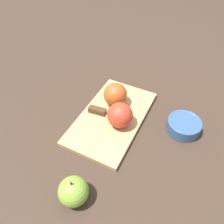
{
  "coord_description": "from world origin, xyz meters",
  "views": [
    {
      "loc": [
        0.45,
        0.29,
        0.6
      ],
      "look_at": [
        0.0,
        0.0,
        0.04
      ],
      "focal_mm": 35.0,
      "sensor_mm": 36.0,
      "label": 1
    }
  ],
  "objects_px": {
    "apple_half_right": "(120,115)",
    "bowl": "(184,125)",
    "apple_half_left": "(115,95)",
    "knife": "(100,111)",
    "apple_whole": "(73,191)"
  },
  "relations": [
    {
      "from": "apple_half_left",
      "to": "bowl",
      "type": "xyz_separation_m",
      "value": [
        -0.02,
        0.26,
        -0.03
      ]
    },
    {
      "from": "apple_whole",
      "to": "bowl",
      "type": "xyz_separation_m",
      "value": [
        -0.39,
        0.17,
        -0.02
      ]
    },
    {
      "from": "apple_half_right",
      "to": "apple_half_left",
      "type": "bearing_deg",
      "value": 125.14
    },
    {
      "from": "apple_half_left",
      "to": "apple_whole",
      "type": "distance_m",
      "value": 0.38
    },
    {
      "from": "apple_half_right",
      "to": "bowl",
      "type": "height_order",
      "value": "apple_half_right"
    },
    {
      "from": "apple_whole",
      "to": "apple_half_left",
      "type": "bearing_deg",
      "value": -165.32
    },
    {
      "from": "apple_half_left",
      "to": "apple_half_right",
      "type": "relative_size",
      "value": 1.0
    },
    {
      "from": "bowl",
      "to": "apple_half_right",
      "type": "bearing_deg",
      "value": -61.58
    },
    {
      "from": "apple_half_left",
      "to": "bowl",
      "type": "distance_m",
      "value": 0.26
    },
    {
      "from": "apple_half_left",
      "to": "apple_whole",
      "type": "bearing_deg",
      "value": -60.5
    },
    {
      "from": "apple_half_left",
      "to": "bowl",
      "type": "height_order",
      "value": "apple_half_left"
    },
    {
      "from": "knife",
      "to": "bowl",
      "type": "height_order",
      "value": "bowl"
    },
    {
      "from": "apple_half_left",
      "to": "apple_whole",
      "type": "xyz_separation_m",
      "value": [
        0.36,
        0.1,
        -0.02
      ]
    },
    {
      "from": "apple_half_right",
      "to": "knife",
      "type": "xyz_separation_m",
      "value": [
        -0.0,
        -0.09,
        -0.03
      ]
    },
    {
      "from": "apple_half_right",
      "to": "bowl",
      "type": "xyz_separation_m",
      "value": [
        -0.1,
        0.19,
        -0.03
      ]
    }
  ]
}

